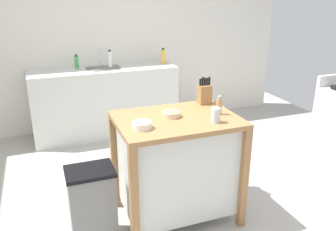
% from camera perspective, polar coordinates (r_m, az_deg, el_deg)
% --- Properties ---
extents(ground_plane, '(6.45, 6.45, 0.00)m').
position_cam_1_polar(ground_plane, '(3.14, -0.47, -17.08)').
color(ground_plane, '#ADA8A0').
rests_on(ground_plane, ground).
extents(wall_back, '(5.45, 0.10, 2.60)m').
position_cam_1_polar(wall_back, '(4.99, -10.78, 12.79)').
color(wall_back, silver).
rests_on(wall_back, ground).
extents(kitchen_island, '(0.98, 0.71, 0.92)m').
position_cam_1_polar(kitchen_island, '(2.97, 1.37, -7.72)').
color(kitchen_island, '#9E7042').
rests_on(kitchen_island, ground).
extents(knife_block, '(0.11, 0.09, 0.24)m').
position_cam_1_polar(knife_block, '(3.14, 5.96, 3.58)').
color(knife_block, '#9E7042').
rests_on(knife_block, kitchen_island).
extents(bowl_ceramic_small, '(0.14, 0.14, 0.05)m').
position_cam_1_polar(bowl_ceramic_small, '(2.81, 0.57, 0.25)').
color(bowl_ceramic_small, beige).
rests_on(bowl_ceramic_small, kitchen_island).
extents(bowl_ceramic_wide, '(0.14, 0.14, 0.05)m').
position_cam_1_polar(bowl_ceramic_wide, '(2.58, -4.30, -1.57)').
color(bowl_ceramic_wide, silver).
rests_on(bowl_ceramic_wide, kitchen_island).
extents(drinking_cup, '(0.07, 0.07, 0.12)m').
position_cam_1_polar(drinking_cup, '(2.70, 7.79, 0.05)').
color(drinking_cup, silver).
rests_on(drinking_cup, kitchen_island).
extents(pepper_grinder, '(0.04, 0.04, 0.16)m').
position_cam_1_polar(pepper_grinder, '(2.88, 8.35, 1.63)').
color(pepper_grinder, tan).
rests_on(pepper_grinder, kitchen_island).
extents(trash_bin, '(0.36, 0.28, 0.63)m').
position_cam_1_polar(trash_bin, '(2.84, -12.22, -14.20)').
color(trash_bin, slate).
rests_on(trash_bin, ground).
extents(sink_counter, '(1.90, 0.60, 0.91)m').
position_cam_1_polar(sink_counter, '(4.81, -10.19, 2.31)').
color(sink_counter, silver).
rests_on(sink_counter, ground).
extents(sink_faucet, '(0.02, 0.02, 0.22)m').
position_cam_1_polar(sink_faucet, '(4.81, -10.92, 9.21)').
color(sink_faucet, '#B7BCC1').
rests_on(sink_faucet, sink_counter).
extents(bottle_spray_cleaner, '(0.05, 0.05, 0.18)m').
position_cam_1_polar(bottle_spray_cleaner, '(4.73, -14.70, 8.44)').
color(bottle_spray_cleaner, green).
rests_on(bottle_spray_cleaner, sink_counter).
extents(bottle_hand_soap, '(0.05, 0.05, 0.23)m').
position_cam_1_polar(bottle_hand_soap, '(4.73, -9.46, 9.10)').
color(bottle_hand_soap, white).
rests_on(bottle_hand_soap, sink_counter).
extents(bottle_dish_soap, '(0.06, 0.06, 0.22)m').
position_cam_1_polar(bottle_dish_soap, '(4.88, -0.83, 9.62)').
color(bottle_dish_soap, yellow).
rests_on(bottle_dish_soap, sink_counter).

